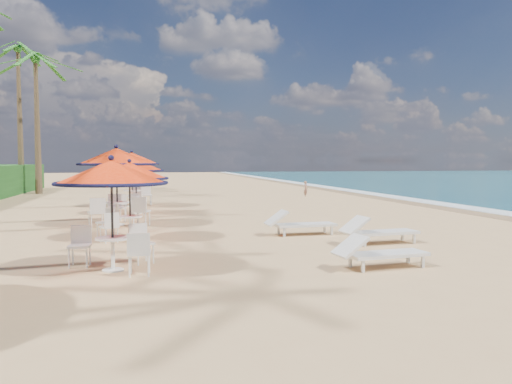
{
  "coord_description": "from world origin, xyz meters",
  "views": [
    {
      "loc": [
        -4.5,
        -9.64,
        2.08
      ],
      "look_at": [
        -1.46,
        3.96,
        1.2
      ],
      "focal_mm": 35.0,
      "sensor_mm": 36.0,
      "label": 1
    }
  ],
  "objects_px": {
    "station_3": "(135,172)",
    "lounger_far": "(298,223)",
    "station_1": "(127,178)",
    "station_4": "(133,165)",
    "station_0": "(113,186)",
    "lounger_mid": "(377,231)",
    "station_2": "(117,166)",
    "lounger_near": "(378,252)"
  },
  "relations": [
    {
      "from": "station_3",
      "to": "lounger_far",
      "type": "relative_size",
      "value": 1.12
    },
    {
      "from": "station_1",
      "to": "station_4",
      "type": "bearing_deg",
      "value": 90.39
    },
    {
      "from": "station_0",
      "to": "lounger_mid",
      "type": "xyz_separation_m",
      "value": [
        6.23,
        1.69,
        -1.26
      ]
    },
    {
      "from": "station_1",
      "to": "station_3",
      "type": "distance_m",
      "value": 6.47
    },
    {
      "from": "station_1",
      "to": "lounger_mid",
      "type": "height_order",
      "value": "station_1"
    },
    {
      "from": "station_3",
      "to": "lounger_mid",
      "type": "bearing_deg",
      "value": -55.04
    },
    {
      "from": "station_0",
      "to": "station_4",
      "type": "xyz_separation_m",
      "value": [
        0.06,
        13.6,
        0.27
      ]
    },
    {
      "from": "station_2",
      "to": "lounger_mid",
      "type": "relative_size",
      "value": 1.27
    },
    {
      "from": "station_1",
      "to": "lounger_far",
      "type": "bearing_deg",
      "value": -3.16
    },
    {
      "from": "lounger_mid",
      "to": "lounger_far",
      "type": "xyz_separation_m",
      "value": [
        -1.47,
        1.87,
        -0.0
      ]
    },
    {
      "from": "station_4",
      "to": "station_0",
      "type": "bearing_deg",
      "value": -90.26
    },
    {
      "from": "station_2",
      "to": "station_3",
      "type": "height_order",
      "value": "station_2"
    },
    {
      "from": "station_2",
      "to": "station_4",
      "type": "relative_size",
      "value": 1.01
    },
    {
      "from": "station_3",
      "to": "station_4",
      "type": "distance_m",
      "value": 3.33
    },
    {
      "from": "station_0",
      "to": "station_3",
      "type": "xyz_separation_m",
      "value": [
        0.22,
        10.28,
        0.04
      ]
    },
    {
      "from": "station_4",
      "to": "lounger_mid",
      "type": "height_order",
      "value": "station_4"
    },
    {
      "from": "station_1",
      "to": "station_2",
      "type": "relative_size",
      "value": 0.82
    },
    {
      "from": "station_2",
      "to": "lounger_far",
      "type": "xyz_separation_m",
      "value": [
        5.04,
        -3.29,
        -1.56
      ]
    },
    {
      "from": "lounger_near",
      "to": "station_3",
      "type": "bearing_deg",
      "value": 107.05
    },
    {
      "from": "lounger_near",
      "to": "lounger_far",
      "type": "height_order",
      "value": "lounger_far"
    },
    {
      "from": "station_0",
      "to": "lounger_mid",
      "type": "relative_size",
      "value": 1.07
    },
    {
      "from": "station_4",
      "to": "station_1",
      "type": "bearing_deg",
      "value": -89.61
    },
    {
      "from": "lounger_mid",
      "to": "lounger_far",
      "type": "relative_size",
      "value": 1.02
    },
    {
      "from": "station_1",
      "to": "station_4",
      "type": "relative_size",
      "value": 0.83
    },
    {
      "from": "station_1",
      "to": "lounger_far",
      "type": "distance_m",
      "value": 4.81
    },
    {
      "from": "station_1",
      "to": "lounger_far",
      "type": "height_order",
      "value": "station_1"
    },
    {
      "from": "lounger_far",
      "to": "station_2",
      "type": "bearing_deg",
      "value": 144.64
    },
    {
      "from": "station_0",
      "to": "lounger_near",
      "type": "distance_m",
      "value": 5.21
    },
    {
      "from": "station_0",
      "to": "station_1",
      "type": "relative_size",
      "value": 1.03
    },
    {
      "from": "lounger_near",
      "to": "lounger_far",
      "type": "distance_m",
      "value": 4.49
    },
    {
      "from": "station_2",
      "to": "lounger_mid",
      "type": "distance_m",
      "value": 8.45
    },
    {
      "from": "station_4",
      "to": "lounger_mid",
      "type": "bearing_deg",
      "value": -62.63
    },
    {
      "from": "station_2",
      "to": "station_4",
      "type": "bearing_deg",
      "value": 87.09
    },
    {
      "from": "station_0",
      "to": "station_3",
      "type": "relative_size",
      "value": 0.98
    },
    {
      "from": "station_2",
      "to": "station_3",
      "type": "relative_size",
      "value": 1.16
    },
    {
      "from": "station_1",
      "to": "station_3",
      "type": "height_order",
      "value": "station_3"
    },
    {
      "from": "station_0",
      "to": "lounger_mid",
      "type": "height_order",
      "value": "station_0"
    },
    {
      "from": "station_3",
      "to": "lounger_mid",
      "type": "distance_m",
      "value": 10.57
    },
    {
      "from": "station_0",
      "to": "lounger_far",
      "type": "height_order",
      "value": "station_0"
    },
    {
      "from": "lounger_mid",
      "to": "lounger_near",
      "type": "bearing_deg",
      "value": -121.54
    },
    {
      "from": "station_1",
      "to": "station_0",
      "type": "bearing_deg",
      "value": -91.94
    },
    {
      "from": "station_1",
      "to": "lounger_far",
      "type": "xyz_separation_m",
      "value": [
        4.63,
        -0.26,
        -1.29
      ]
    }
  ]
}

